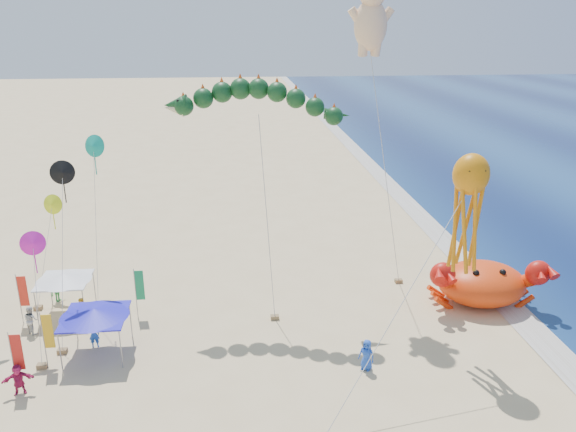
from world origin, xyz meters
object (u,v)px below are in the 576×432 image
(cherub_kite, at_px, (371,16))
(canopy_blue, at_px, (94,313))
(octopus_kite, at_px, (468,204))
(canopy_white, at_px, (64,277))
(crab_inflatable, at_px, (483,282))
(dragon_kite, at_px, (256,106))

(cherub_kite, height_order, canopy_blue, cherub_kite)
(cherub_kite, xyz_separation_m, octopus_kite, (3.23, -8.71, -8.93))
(canopy_blue, bearing_deg, canopy_white, 121.17)
(octopus_kite, distance_m, canopy_white, 23.57)
(crab_inflatable, distance_m, cherub_kite, 17.71)
(octopus_kite, xyz_separation_m, canopy_white, (-21.98, 6.15, -5.89))
(crab_inflatable, xyz_separation_m, cherub_kite, (-7.03, 3.73, 15.82))
(cherub_kite, relative_size, canopy_blue, 5.41)
(octopus_kite, bearing_deg, dragon_kite, 146.30)
(dragon_kite, relative_size, cherub_kite, 0.70)
(cherub_kite, relative_size, canopy_white, 5.98)
(dragon_kite, bearing_deg, crab_inflatable, -7.45)
(cherub_kite, bearing_deg, dragon_kite, -164.79)
(canopy_blue, relative_size, canopy_white, 1.11)
(octopus_kite, bearing_deg, crab_inflatable, 52.67)
(crab_inflatable, bearing_deg, cherub_kite, 152.05)
(crab_inflatable, height_order, cherub_kite, cherub_kite)
(canopy_white, bearing_deg, cherub_kite, 7.78)
(canopy_blue, distance_m, canopy_white, 5.47)
(dragon_kite, height_order, octopus_kite, dragon_kite)
(dragon_kite, height_order, canopy_white, dragon_kite)
(crab_inflatable, relative_size, cherub_kite, 0.39)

